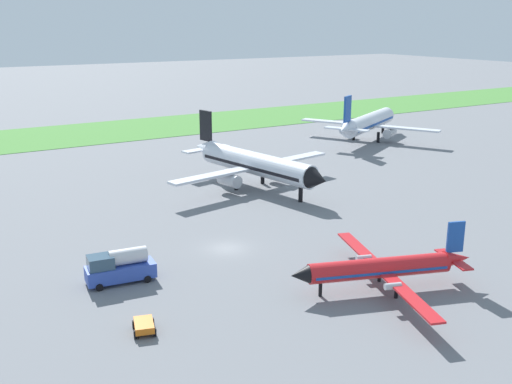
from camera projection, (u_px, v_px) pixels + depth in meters
The scene contains 7 objects.
ground_plane at pixel (227, 248), 66.39m from camera, with size 600.00×600.00×0.00m, color slate.
grass_taxiway_strip at pixel (55, 136), 130.74m from camera, with size 360.00×28.00×0.08m, color #478438.
airplane_midfield_jet at pixel (254, 164), 89.42m from camera, with size 29.25×28.84×10.40m.
airplane_foreground_turboprop at pixel (383, 267), 55.47m from camera, with size 17.30×20.00×6.20m.
airplane_parked_jet_far at pixel (368, 123), 125.19m from camera, with size 27.15×27.20×10.55m.
fuel_truck_midfield at pixel (119, 267), 57.36m from camera, with size 6.73×3.24×3.29m.
baggage_cart_by_runway at pixel (144, 326), 48.34m from camera, with size 2.35×2.77×0.90m.
Camera 1 is at (-29.38, -54.86, 24.15)m, focal length 42.22 mm.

